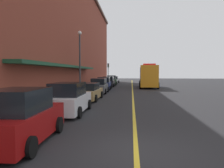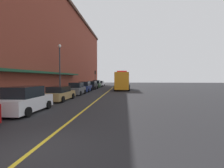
% 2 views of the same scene
% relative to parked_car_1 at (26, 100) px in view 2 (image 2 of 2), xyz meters
% --- Properties ---
extents(ground_plane, '(112.00, 112.00, 0.00)m').
position_rel_parked_car_1_xyz_m(ground_plane, '(3.91, 19.11, -0.86)').
color(ground_plane, '#232326').
extents(sidewalk_left, '(2.40, 70.00, 0.15)m').
position_rel_parked_car_1_xyz_m(sidewalk_left, '(-2.29, 19.11, -0.79)').
color(sidewalk_left, '#ADA8A0').
rests_on(sidewalk_left, ground).
extents(lane_center_stripe, '(0.16, 70.00, 0.01)m').
position_rel_parked_car_1_xyz_m(lane_center_stripe, '(3.91, 19.11, -0.86)').
color(lane_center_stripe, gold).
rests_on(lane_center_stripe, ground).
extents(brick_building_left, '(12.30, 64.00, 16.99)m').
position_rel_parked_car_1_xyz_m(brick_building_left, '(-9.06, 18.10, 7.64)').
color(brick_building_left, brown).
rests_on(brick_building_left, ground).
extents(parked_car_1, '(2.12, 4.62, 1.86)m').
position_rel_parked_car_1_xyz_m(parked_car_1, '(0.00, 0.00, 0.00)').
color(parked_car_1, silver).
rests_on(parked_car_1, ground).
extents(parked_car_2, '(2.17, 4.93, 1.54)m').
position_rel_parked_car_1_xyz_m(parked_car_2, '(-0.11, 6.29, -0.13)').
color(parked_car_2, '#A5844C').
rests_on(parked_car_2, ground).
extents(parked_car_3, '(2.00, 4.12, 1.77)m').
position_rel_parked_car_1_xyz_m(parked_car_3, '(-0.05, 12.44, -0.04)').
color(parked_car_3, '#595B60').
rests_on(parked_car_3, ground).
extents(parked_car_4, '(2.12, 4.65, 1.79)m').
position_rel_parked_car_1_xyz_m(parked_car_4, '(-0.14, 17.70, -0.03)').
color(parked_car_4, navy).
rests_on(parked_car_4, ground).
extents(parked_car_5, '(2.15, 4.25, 1.77)m').
position_rel_parked_car_1_xyz_m(parked_car_5, '(-0.11, 23.82, -0.04)').
color(parked_car_5, black).
rests_on(parked_car_5, ground).
extents(parked_car_6, '(2.14, 4.20, 1.86)m').
position_rel_parked_car_1_xyz_m(parked_car_6, '(-0.13, 29.72, -0.00)').
color(parked_car_6, '#2D5133').
rests_on(parked_car_6, ground).
extents(parked_car_7, '(2.12, 4.78, 1.59)m').
position_rel_parked_car_1_xyz_m(parked_car_7, '(-0.14, 35.44, -0.11)').
color(parked_car_7, silver).
rests_on(parked_car_7, ground).
extents(utility_truck, '(3.09, 8.09, 3.75)m').
position_rel_parked_car_1_xyz_m(utility_truck, '(6.45, 22.24, 0.92)').
color(utility_truck, orange).
rests_on(utility_truck, ground).
extents(parking_meter_0, '(0.14, 0.18, 1.33)m').
position_rel_parked_car_1_xyz_m(parking_meter_0, '(-1.44, 16.78, 0.20)').
color(parking_meter_0, '#4C4C51').
rests_on(parking_meter_0, sidewalk_left).
extents(parking_meter_1, '(0.14, 0.18, 1.33)m').
position_rel_parked_car_1_xyz_m(parking_meter_1, '(-1.44, 15.62, 0.20)').
color(parking_meter_1, '#4C4C51').
rests_on(parking_meter_1, sidewalk_left).
extents(street_lamp_left, '(0.44, 0.44, 6.94)m').
position_rel_parked_car_1_xyz_m(street_lamp_left, '(-2.04, 11.18, 3.54)').
color(street_lamp_left, '#33383D').
rests_on(street_lamp_left, sidewalk_left).
extents(traffic_light_near, '(0.38, 0.36, 4.30)m').
position_rel_parked_car_1_xyz_m(traffic_light_near, '(-1.38, 34.57, 2.29)').
color(traffic_light_near, '#232326').
rests_on(traffic_light_near, sidewalk_left).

